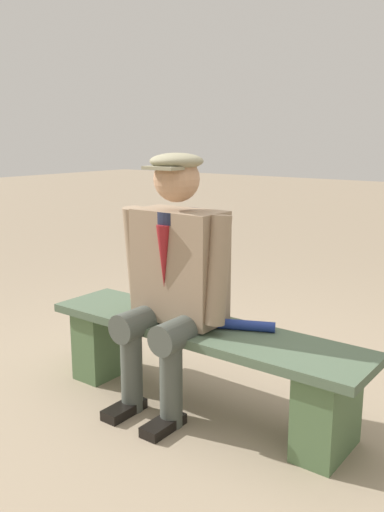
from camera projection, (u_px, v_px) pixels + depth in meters
name	position (u px, v px, depth m)	size (l,w,h in m)	color
ground_plane	(200.00, 406.00, 2.83)	(30.00, 30.00, 0.00)	gray
bench	(200.00, 356.00, 2.77)	(1.75, 0.41, 0.44)	#4D614A
seated_man	(173.00, 272.00, 2.71)	(0.63, 0.54, 1.29)	#90785F
rolled_magazine	(244.00, 325.00, 2.67)	(0.05, 0.05, 0.30)	navy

